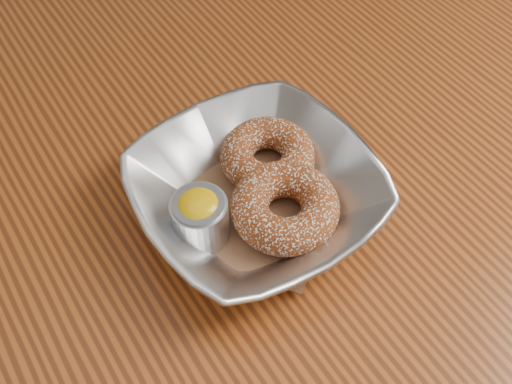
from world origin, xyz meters
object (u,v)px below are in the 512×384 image
table (277,191)px  serving_bowl (256,194)px  donut_back (268,156)px  ramekin (200,217)px  donut_front (285,207)px

table → serving_bowl: size_ratio=5.41×
serving_bowl → donut_back: bearing=42.9°
donut_back → table: bearing=41.3°
table → serving_bowl: 0.16m
serving_bowl → ramekin: (-0.06, -0.00, 0.01)m
donut_back → ramekin: 0.10m
donut_front → serving_bowl: bearing=116.2°
table → ramekin: (-0.13, -0.07, 0.14)m
serving_bowl → donut_back: serving_bowl is taller
table → donut_front: (-0.06, -0.09, 0.13)m
donut_front → ramekin: (-0.07, 0.03, 0.01)m
donut_back → serving_bowl: bearing=-137.1°
serving_bowl → donut_front: (0.01, -0.03, 0.00)m
table → serving_bowl: (-0.07, -0.07, 0.13)m
table → donut_back: (-0.04, -0.03, 0.13)m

